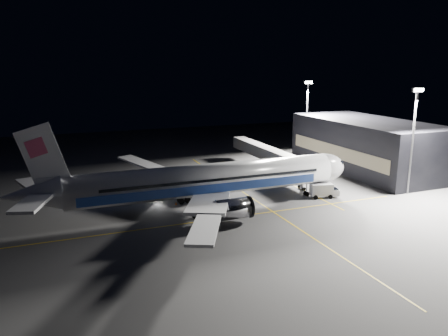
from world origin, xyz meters
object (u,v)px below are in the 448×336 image
Objects in this scene: floodlight_mast_north at (307,112)px; safety_cone_a at (176,203)px; safety_cone_b at (191,186)px; safety_cone_c at (156,191)px; service_truck at (324,190)px; airliner at (201,181)px; baggage_tug at (157,196)px; jet_bridge at (271,155)px; floodlight_mast_south at (413,132)px.

safety_cone_a is at bearing -147.92° from floodlight_mast_north.
safety_cone_b is 7.95m from safety_cone_c.
service_truck is 28.37m from safety_cone_a.
airliner is 22.37× the size of baggage_tug.
safety_cone_b is (-21.59, 16.12, -1.19)m from service_truck.
jet_bridge is 20.44m from service_truck.
floodlight_mast_north is 7.53× the size of baggage_tug.
service_truck is (24.10, -2.12, -3.68)m from airliner.
safety_cone_c is (-7.86, -1.23, 0.02)m from safety_cone_b.
airliner is at bearing -171.39° from service_truck.
baggage_tug is at bearing 127.95° from airliner.
service_truck is 31.98m from baggage_tug.
safety_cone_a is at bearing -78.57° from safety_cone_c.
airliner is at bearing -141.96° from jet_bridge.
baggage_tug is at bearing 163.51° from floodlight_mast_south.
floodlight_mast_south reaches higher than jet_bridge.
baggage_tug is 4.89m from safety_cone_c.
floodlight_mast_north is at bearing 37.74° from jet_bridge.
safety_cone_c is (-5.34, 12.77, -4.85)m from airliner.
service_truck is (-16.97, 3.89, -10.89)m from floodlight_mast_south.
service_truck is at bearing -26.83° from safety_cone_c.
airliner is 29.31m from jet_bridge.
floodlight_mast_south reaches higher than baggage_tug.
jet_bridge is 55.27× the size of safety_cone_c.
safety_cone_a is 0.88× the size of safety_cone_c.
floodlight_mast_south is 45.09m from safety_cone_b.
floodlight_mast_north is 44.23m from safety_cone_b.
service_truck is 33.02m from safety_cone_c.
jet_bridge is at bearing 10.53° from safety_cone_c.
floodlight_mast_south is (41.08, -6.01, 7.21)m from airliner.
floodlight_mast_north is (41.08, 31.99, 7.21)m from airliner.
airliner reaches higher than safety_cone_c.
floodlight_mast_south is (0.00, -38.00, 0.00)m from floodlight_mast_north.
floodlight_mast_north is 3.60× the size of service_truck.
safety_cone_b is at bearing -154.99° from floodlight_mast_north.
floodlight_mast_south reaches higher than safety_cone_a.
service_truck is 26.97m from safety_cone_b.
safety_cone_c is at bearing -171.11° from safety_cone_b.
floodlight_mast_south is at bearing -12.64° from safety_cone_a.
safety_cone_b is (2.52, 14.00, -4.88)m from airliner.
airliner reaches higher than safety_cone_a.
floodlight_mast_south is at bearing -8.16° from baggage_tug.
floodlight_mast_north is 36.12× the size of safety_cone_b.
floodlight_mast_north is 39.62m from service_truck.
safety_cone_b is 0.92× the size of safety_cone_c.
floodlight_mast_north reaches higher than safety_cone_c.
safety_cone_a is at bearing -152.19° from jet_bridge.
floodlight_mast_south reaches higher than airliner.
safety_cone_a is (-26.65, -14.06, -4.31)m from jet_bridge.
jet_bridge is 29.22m from safety_cone_c.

